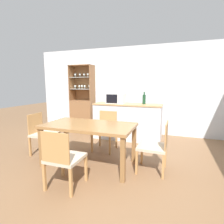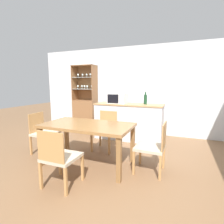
# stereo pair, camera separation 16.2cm
# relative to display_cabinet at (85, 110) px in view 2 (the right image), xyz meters

# --- Properties ---
(ground_plane) EXTENTS (18.00, 18.00, 0.00)m
(ground_plane) POSITION_rel_display_cabinet_xyz_m (1.82, -2.41, -0.62)
(ground_plane) COLOR brown
(wall_back) EXTENTS (6.80, 0.06, 2.55)m
(wall_back) POSITION_rel_display_cabinet_xyz_m (1.82, 0.22, 0.66)
(wall_back) COLOR silver
(wall_back) RESTS_ON ground_plane
(kitchen_counter) EXTENTS (1.78, 0.63, 0.95)m
(kitchen_counter) POSITION_rel_display_cabinet_xyz_m (1.63, -0.51, -0.14)
(kitchen_counter) COLOR silver
(kitchen_counter) RESTS_ON ground_plane
(display_cabinet) EXTENTS (0.75, 0.39, 2.04)m
(display_cabinet) POSITION_rel_display_cabinet_xyz_m (0.00, 0.00, 0.00)
(display_cabinet) COLOR brown
(display_cabinet) RESTS_ON ground_plane
(dining_table) EXTENTS (1.61, 0.87, 0.75)m
(dining_table) POSITION_rel_display_cabinet_xyz_m (1.36, -2.23, 0.04)
(dining_table) COLOR olive
(dining_table) RESTS_ON ground_plane
(dining_chair_head_near) EXTENTS (0.46, 0.46, 0.85)m
(dining_chair_head_near) POSITION_rel_display_cabinet_xyz_m (1.36, -3.02, -0.18)
(dining_chair_head_near) COLOR #C1B299
(dining_chair_head_near) RESTS_ON ground_plane
(dining_chair_head_far) EXTENTS (0.46, 0.46, 0.85)m
(dining_chair_head_far) POSITION_rel_display_cabinet_xyz_m (1.36, -1.45, -0.18)
(dining_chair_head_far) COLOR #C1B299
(dining_chair_head_far) RESTS_ON ground_plane
(dining_chair_side_left_far) EXTENTS (0.47, 0.47, 0.85)m
(dining_chair_side_left_far) POSITION_rel_display_cabinet_xyz_m (0.22, -2.10, -0.18)
(dining_chair_side_left_far) COLOR #C1B299
(dining_chair_side_left_far) RESTS_ON ground_plane
(dining_chair_side_right_far) EXTENTS (0.47, 0.47, 0.85)m
(dining_chair_side_right_far) POSITION_rel_display_cabinet_xyz_m (2.51, -2.10, -0.18)
(dining_chair_side_right_far) COLOR #C1B299
(dining_chair_side_right_far) RESTS_ON ground_plane
(microwave) EXTENTS (0.47, 0.37, 0.27)m
(microwave) POSITION_rel_display_cabinet_xyz_m (1.31, -0.52, 0.47)
(microwave) COLOR silver
(microwave) RESTS_ON kitchen_counter
(wine_bottle) EXTENTS (0.08, 0.08, 0.32)m
(wine_bottle) POSITION_rel_display_cabinet_xyz_m (2.05, -0.48, 0.46)
(wine_bottle) COLOR #193D23
(wine_bottle) RESTS_ON kitchen_counter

